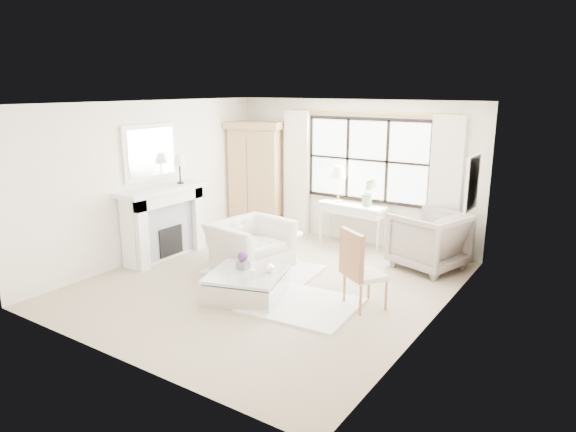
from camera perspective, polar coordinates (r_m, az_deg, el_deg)
name	(u,v)px	position (r m, az deg, el deg)	size (l,w,h in m)	color
floor	(269,283)	(7.93, -2.12, -7.47)	(5.50, 5.50, 0.00)	tan
ceiling	(267,103)	(7.37, -2.31, 12.43)	(5.50, 5.50, 0.00)	white
wall_back	(353,172)	(9.86, 7.20, 4.90)	(5.00, 5.00, 0.00)	silver
wall_front	(113,244)	(5.61, -18.87, -2.92)	(5.00, 5.00, 0.00)	silver
wall_left	(151,180)	(9.20, -14.99, 3.85)	(5.50, 5.50, 0.00)	white
wall_right	(436,221)	(6.44, 16.16, -0.56)	(5.50, 5.50, 0.00)	white
window_pane	(367,160)	(9.67, 8.79, 6.16)	(2.40, 0.02, 1.50)	white
window_frame	(367,160)	(9.66, 8.76, 6.16)	(2.50, 0.04, 1.50)	black
curtain_rod	(368,112)	(9.54, 8.83, 11.30)	(0.04, 0.04, 3.30)	#A78A3A
curtain_left	(297,173)	(10.37, 0.98, 4.83)	(0.55, 0.10, 2.47)	white
curtain_right	(445,189)	(9.14, 17.04, 2.91)	(0.55, 0.10, 2.47)	beige
fireplace	(163,221)	(9.18, -13.77, -0.58)	(0.58, 1.66, 1.26)	white
mirror_frame	(150,152)	(9.10, -15.06, 6.87)	(0.05, 1.15, 0.95)	white
mirror_glass	(151,152)	(9.08, -14.93, 6.86)	(0.02, 1.00, 0.80)	silver
art_frame	(472,183)	(8.01, 19.80, 3.46)	(0.04, 0.62, 0.82)	silver
art_canvas	(471,183)	(8.01, 19.66, 3.48)	(0.01, 0.52, 0.72)	#C1AF95
mantel_lamp	(179,161)	(9.20, -11.99, 5.96)	(0.22, 0.22, 0.51)	black
armoire	(256,175)	(10.64, -3.55, 4.52)	(1.28, 1.00, 2.24)	tan
console_table	(352,225)	(9.72, 7.16, -0.96)	(1.34, 0.58, 0.80)	silver
console_lamp	(339,173)	(9.64, 5.64, 4.77)	(0.28, 0.28, 0.69)	gold
orchid_plant	(369,192)	(9.45, 8.96, 2.63)	(0.28, 0.23, 0.51)	#607D53
side_table	(291,243)	(8.78, 0.34, -2.99)	(0.40, 0.40, 0.51)	white
rug_left	(264,270)	(8.45, -2.64, -5.96)	(1.73, 1.22, 0.03)	silver
rug_right	(295,303)	(7.20, 0.83, -9.67)	(1.65, 1.24, 0.03)	white
club_armchair	(251,245)	(8.49, -4.19, -3.21)	(1.20, 1.05, 0.78)	beige
wingback_chair	(429,240)	(8.73, 15.37, -2.61)	(1.02, 1.05, 0.95)	gray
french_chair	(363,286)	(7.07, 8.37, -7.67)	(0.66, 0.67, 1.08)	#A16D43
coffee_table	(247,285)	(7.37, -4.63, -7.70)	(1.25, 1.25, 0.38)	silver
planter_box	(243,265)	(7.43, -5.02, -5.43)	(0.15, 0.15, 0.11)	slate
planter_flowers	(243,256)	(7.39, -5.04, -4.47)	(0.15, 0.15, 0.15)	#532968
pillar_candle	(253,274)	(7.08, -3.97, -6.40)	(0.08, 0.08, 0.12)	white
coffee_vase	(269,266)	(7.27, -2.16, -5.63)	(0.16, 0.16, 0.17)	silver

